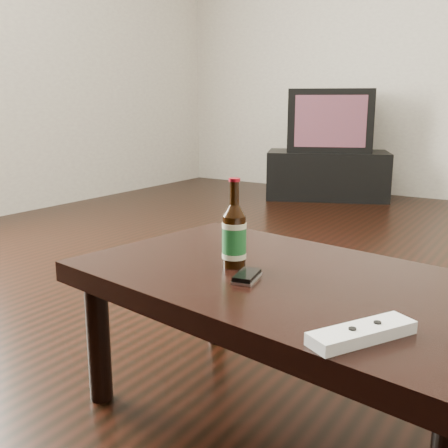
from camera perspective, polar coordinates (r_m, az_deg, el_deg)
The scene contains 7 objects.
floor at distance 2.04m, azimuth 5.53°, elevation -9.99°, with size 5.00×6.00×0.01m, color black.
tv_stand at distance 4.58m, azimuth 11.16°, elevation 5.28°, with size 1.00×0.50×0.40m, color black.
tv at distance 4.54m, azimuth 11.41°, elevation 10.98°, with size 0.80×0.66×0.51m.
coffee_table at distance 1.26m, azimuth 7.37°, elevation -7.89°, with size 1.13×0.76×0.39m.
beer_bottle at distance 1.29m, azimuth 1.12°, elevation -1.31°, with size 0.06×0.06×0.22m.
phone at distance 1.21m, azimuth 2.50°, elevation -5.72°, with size 0.07×0.10×0.02m.
remote at distance 0.95m, azimuth 14.80°, elevation -11.40°, with size 0.15×0.20×0.03m.
Camera 1 is at (0.85, -1.68, 0.79)m, focal length 42.00 mm.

